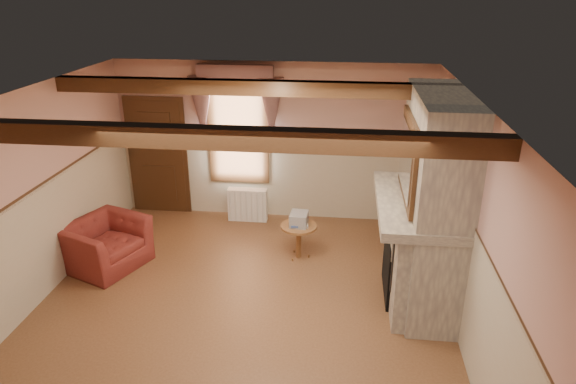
# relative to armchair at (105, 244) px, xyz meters

# --- Properties ---
(floor) EXTENTS (5.50, 6.00, 0.01)m
(floor) POSITION_rel_armchair_xyz_m (2.25, -0.86, -0.36)
(floor) COLOR brown
(floor) RESTS_ON ground
(ceiling) EXTENTS (5.50, 6.00, 0.01)m
(ceiling) POSITION_rel_armchair_xyz_m (2.25, -0.86, 2.44)
(ceiling) COLOR silver
(ceiling) RESTS_ON wall_back
(wall_back) EXTENTS (5.50, 0.02, 2.80)m
(wall_back) POSITION_rel_armchair_xyz_m (2.25, 2.14, 1.04)
(wall_back) COLOR tan
(wall_back) RESTS_ON floor
(wall_left) EXTENTS (0.02, 6.00, 2.80)m
(wall_left) POSITION_rel_armchair_xyz_m (-0.50, -0.86, 1.04)
(wall_left) COLOR tan
(wall_left) RESTS_ON floor
(wall_right) EXTENTS (0.02, 6.00, 2.80)m
(wall_right) POSITION_rel_armchair_xyz_m (5.00, -0.86, 1.04)
(wall_right) COLOR tan
(wall_right) RESTS_ON floor
(wainscot) EXTENTS (5.50, 6.00, 1.50)m
(wainscot) POSITION_rel_armchair_xyz_m (2.25, -0.86, 0.39)
(wainscot) COLOR #C1B69C
(wainscot) RESTS_ON floor
(chair_rail) EXTENTS (5.50, 6.00, 0.08)m
(chair_rail) POSITION_rel_armchair_xyz_m (2.25, -0.86, 1.14)
(chair_rail) COLOR black
(chair_rail) RESTS_ON wainscot
(firebox) EXTENTS (0.20, 0.95, 0.90)m
(firebox) POSITION_rel_armchair_xyz_m (4.25, -0.26, 0.09)
(firebox) COLOR black
(firebox) RESTS_ON floor
(armchair) EXTENTS (1.32, 1.40, 0.72)m
(armchair) POSITION_rel_armchair_xyz_m (0.00, 0.00, 0.00)
(armchair) COLOR maroon
(armchair) RESTS_ON floor
(side_table) EXTENTS (0.56, 0.56, 0.55)m
(side_table) POSITION_rel_armchair_xyz_m (2.87, 0.59, -0.09)
(side_table) COLOR brown
(side_table) RESTS_ON floor
(book_stack) EXTENTS (0.28, 0.33, 0.20)m
(book_stack) POSITION_rel_armchair_xyz_m (2.87, 0.60, 0.29)
(book_stack) COLOR #B7AD8C
(book_stack) RESTS_ON side_table
(radiator) EXTENTS (0.70, 0.18, 0.60)m
(radiator) POSITION_rel_armchair_xyz_m (1.83, 1.84, -0.06)
(radiator) COLOR white
(radiator) RESTS_ON floor
(bowl) EXTENTS (0.33, 0.33, 0.08)m
(bowl) POSITION_rel_armchair_xyz_m (4.49, -0.21, 1.10)
(bowl) COLOR brown
(bowl) RESTS_ON mantel
(mantel_clock) EXTENTS (0.14, 0.24, 0.20)m
(mantel_clock) POSITION_rel_armchair_xyz_m (4.49, 0.45, 1.16)
(mantel_clock) COLOR black
(mantel_clock) RESTS_ON mantel
(oil_lamp) EXTENTS (0.11, 0.11, 0.28)m
(oil_lamp) POSITION_rel_armchair_xyz_m (4.49, 0.25, 1.20)
(oil_lamp) COLOR gold
(oil_lamp) RESTS_ON mantel
(candle_red) EXTENTS (0.06, 0.06, 0.16)m
(candle_red) POSITION_rel_armchair_xyz_m (4.49, -0.65, 1.14)
(candle_red) COLOR maroon
(candle_red) RESTS_ON mantel
(jar_yellow) EXTENTS (0.06, 0.06, 0.12)m
(jar_yellow) POSITION_rel_armchair_xyz_m (4.49, -0.81, 1.12)
(jar_yellow) COLOR gold
(jar_yellow) RESTS_ON mantel
(fireplace) EXTENTS (0.85, 2.00, 2.80)m
(fireplace) POSITION_rel_armchair_xyz_m (4.67, -0.26, 1.04)
(fireplace) COLOR gray
(fireplace) RESTS_ON floor
(mantel) EXTENTS (1.05, 2.05, 0.12)m
(mantel) POSITION_rel_armchair_xyz_m (4.49, -0.26, 1.00)
(mantel) COLOR gray
(mantel) RESTS_ON fireplace
(overmantel_mirror) EXTENTS (0.06, 1.44, 1.04)m
(overmantel_mirror) POSITION_rel_armchair_xyz_m (4.31, -0.26, 1.61)
(overmantel_mirror) COLOR silver
(overmantel_mirror) RESTS_ON fireplace
(door) EXTENTS (1.10, 0.10, 2.10)m
(door) POSITION_rel_armchair_xyz_m (0.15, 2.08, 0.69)
(door) COLOR black
(door) RESTS_ON floor
(window) EXTENTS (1.06, 0.08, 2.02)m
(window) POSITION_rel_armchair_xyz_m (1.65, 2.11, 1.29)
(window) COLOR white
(window) RESTS_ON wall_back
(window_drapes) EXTENTS (1.30, 0.14, 1.40)m
(window_drapes) POSITION_rel_armchair_xyz_m (1.65, 2.02, 1.89)
(window_drapes) COLOR gray
(window_drapes) RESTS_ON wall_back
(ceiling_beam_front) EXTENTS (5.50, 0.18, 0.20)m
(ceiling_beam_front) POSITION_rel_armchair_xyz_m (2.25, -2.06, 2.34)
(ceiling_beam_front) COLOR black
(ceiling_beam_front) RESTS_ON ceiling
(ceiling_beam_back) EXTENTS (5.50, 0.18, 0.20)m
(ceiling_beam_back) POSITION_rel_armchair_xyz_m (2.25, 0.34, 2.34)
(ceiling_beam_back) COLOR black
(ceiling_beam_back) RESTS_ON ceiling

